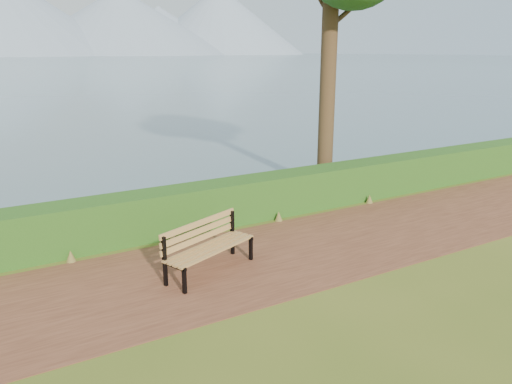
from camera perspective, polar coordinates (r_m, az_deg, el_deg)
ground at (r=9.67m, az=1.15°, el=-8.38°), size 140.00×140.00×0.00m
path at (r=9.90m, az=0.24°, el=-7.73°), size 40.00×3.40×0.01m
hedge at (r=11.64m, az=-5.49°, el=-1.53°), size 32.00×0.85×1.00m
bench at (r=9.27m, az=-5.71°, el=-5.84°), size 1.98×1.23×0.96m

